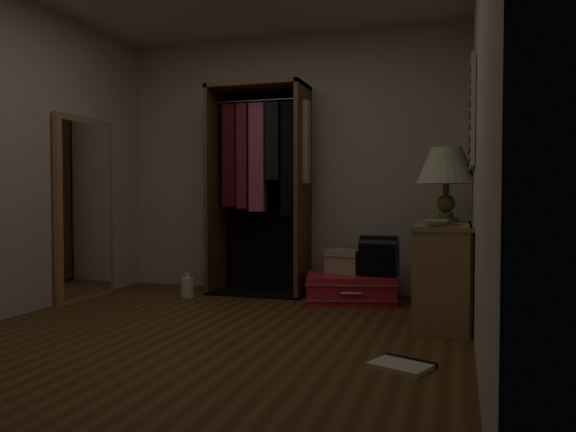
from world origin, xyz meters
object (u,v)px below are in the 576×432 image
object	(u,v)px
console_bookshelf	(444,270)
train_case	(344,261)
black_bag	(379,255)
table_lamp	(446,168)
open_wardrobe	(262,172)
floor_mirror	(85,208)
pink_suitcase	(350,288)
white_jug	(188,287)

from	to	relation	value
console_bookshelf	train_case	size ratio (longest dim) A/B	3.04
train_case	black_bag	bearing A→B (deg)	0.87
train_case	black_bag	xyz separation A→B (m)	(0.33, -0.08, 0.08)
black_bag	table_lamp	bearing A→B (deg)	-18.29
console_bookshelf	open_wardrobe	distance (m)	2.07
table_lamp	floor_mirror	bearing A→B (deg)	-173.33
console_bookshelf	open_wardrobe	bearing A→B (deg)	157.26
console_bookshelf	black_bag	distance (m)	0.81
pink_suitcase	train_case	distance (m)	0.26
floor_mirror	white_jug	xyz separation A→B (m)	(0.87, 0.36, -0.75)
black_bag	table_lamp	xyz separation A→B (m)	(0.58, -0.22, 0.77)
open_wardrobe	pink_suitcase	bearing A→B (deg)	-11.37
pink_suitcase	table_lamp	bearing A→B (deg)	-27.09
pink_suitcase	table_lamp	world-z (taller)	table_lamp
pink_suitcase	table_lamp	size ratio (longest dim) A/B	1.49
black_bag	white_jug	size ratio (longest dim) A/B	1.59
train_case	table_lamp	world-z (taller)	table_lamp
open_wardrobe	black_bag	distance (m)	1.42
floor_mirror	white_jug	size ratio (longest dim) A/B	7.45
train_case	table_lamp	bearing A→B (deg)	-4.32
open_wardrobe	train_case	size ratio (longest dim) A/B	5.56
black_bag	table_lamp	size ratio (longest dim) A/B	0.59
open_wardrobe	table_lamp	world-z (taller)	open_wardrobe
train_case	console_bookshelf	bearing A→B (deg)	-21.47
open_wardrobe	train_case	distance (m)	1.20
train_case	table_lamp	distance (m)	1.28
console_bookshelf	table_lamp	size ratio (longest dim) A/B	1.82
white_jug	floor_mirror	bearing A→B (deg)	-157.70
black_bag	white_jug	xyz separation A→B (m)	(-1.79, -0.24, -0.34)
white_jug	pink_suitcase	bearing A→B (deg)	8.51
pink_suitcase	black_bag	bearing A→B (deg)	-9.90
floor_mirror	pink_suitcase	distance (m)	2.58
console_bookshelf	floor_mirror	xyz separation A→B (m)	(-3.24, -0.03, 0.46)
train_case	black_bag	size ratio (longest dim) A/B	1.01
console_bookshelf	white_jug	xyz separation A→B (m)	(-2.37, 0.32, -0.29)
open_wardrobe	black_bag	bearing A→B (deg)	-8.18
pink_suitcase	black_bag	distance (m)	0.40
open_wardrobe	floor_mirror	size ratio (longest dim) A/B	1.21
open_wardrobe	floor_mirror	bearing A→B (deg)	-152.50
table_lamp	white_jug	distance (m)	2.61
floor_mirror	console_bookshelf	bearing A→B (deg)	0.62
open_wardrobe	train_case	world-z (taller)	open_wardrobe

